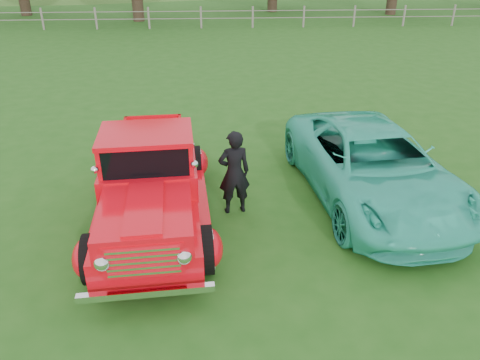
{
  "coord_description": "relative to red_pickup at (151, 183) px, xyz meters",
  "views": [
    {
      "loc": [
        0.56,
        -6.4,
        4.56
      ],
      "look_at": [
        1.01,
        1.2,
        0.65
      ],
      "focal_mm": 35.0,
      "sensor_mm": 36.0,
      "label": 1
    }
  ],
  "objects": [
    {
      "name": "ground",
      "position": [
        0.57,
        -0.88,
        -0.8
      ],
      "size": [
        140.0,
        140.0,
        0.0
      ],
      "primitive_type": "plane",
      "color": "#1F5316",
      "rests_on": "ground"
    },
    {
      "name": "distant_hills",
      "position": [
        -3.52,
        58.58,
        -5.34
      ],
      "size": [
        116.0,
        60.0,
        18.0
      ],
      "color": "#366725",
      "rests_on": "ground"
    },
    {
      "name": "fence_line",
      "position": [
        0.57,
        21.12,
        -0.19
      ],
      "size": [
        48.0,
        0.12,
        1.2
      ],
      "color": "gray",
      "rests_on": "ground"
    },
    {
      "name": "red_pickup",
      "position": [
        0.0,
        0.0,
        0.0
      ],
      "size": [
        2.49,
        5.1,
        1.78
      ],
      "rotation": [
        0.0,
        0.0,
        0.07
      ],
      "color": "black",
      "rests_on": "ground"
    },
    {
      "name": "teal_sedan",
      "position": [
        4.15,
        0.67,
        -0.09
      ],
      "size": [
        2.86,
        5.31,
        1.42
      ],
      "primitive_type": "imported",
      "rotation": [
        0.0,
        0.0,
        0.1
      ],
      "color": "#30C2A3",
      "rests_on": "ground"
    },
    {
      "name": "man",
      "position": [
        1.47,
        0.31,
        0.01
      ],
      "size": [
        0.65,
        0.48,
        1.61
      ],
      "primitive_type": "imported",
      "rotation": [
        0.0,
        0.0,
        3.32
      ],
      "color": "black",
      "rests_on": "ground"
    }
  ]
}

